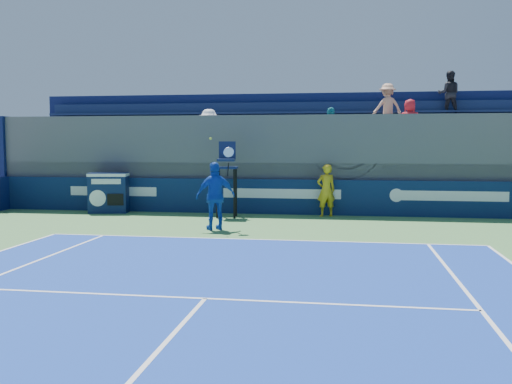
% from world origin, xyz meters
% --- Properties ---
extents(ball_person, '(0.74, 0.62, 1.73)m').
position_xyz_m(ball_person, '(1.52, 16.70, 0.88)').
color(ball_person, gold).
rests_on(ball_person, apron).
extents(back_hoarding, '(20.40, 0.21, 1.20)m').
position_xyz_m(back_hoarding, '(0.00, 17.10, 0.60)').
color(back_hoarding, '#0C1D45').
rests_on(back_hoarding, ground).
extents(match_clock, '(1.43, 0.95, 1.40)m').
position_xyz_m(match_clock, '(-5.98, 16.58, 0.74)').
color(match_clock, '#0D1B45').
rests_on(match_clock, ground).
extents(umpire_chair, '(0.77, 0.77, 2.48)m').
position_xyz_m(umpire_chair, '(-1.68, 16.04, 1.53)').
color(umpire_chair, black).
rests_on(umpire_chair, ground).
extents(tennis_player, '(1.20, 0.95, 2.57)m').
position_xyz_m(tennis_player, '(-1.42, 13.31, 0.96)').
color(tennis_player, '#1649B6').
rests_on(tennis_player, apron).
extents(stadium_seating, '(21.00, 4.05, 5.10)m').
position_xyz_m(stadium_seating, '(0.03, 19.15, 1.85)').
color(stadium_seating, '#525257').
rests_on(stadium_seating, ground).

